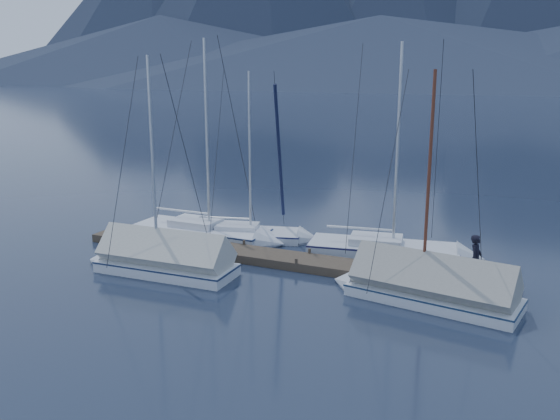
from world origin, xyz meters
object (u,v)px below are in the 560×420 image
object	(u,v)px
sailboat_open_right	(405,252)
person	(476,259)
sailboat_open_mid	(260,236)
sailboat_covered_far	(155,261)
sailboat_covered_near	(418,288)
sailboat_open_left	(219,235)

from	to	relation	value
sailboat_open_right	person	size ratio (longest dim) A/B	5.53
sailboat_open_mid	sailboat_covered_far	xyz separation A→B (m)	(-1.71, -5.71, 0.29)
sailboat_covered_near	person	xyz separation A→B (m)	(1.62, 1.55, 0.78)
person	sailboat_open_mid	bearing A→B (deg)	82.55
sailboat_open_right	sailboat_covered_far	xyz separation A→B (m)	(-8.36, -5.90, 0.27)
sailboat_open_left	sailboat_covered_far	distance (m)	5.04
sailboat_open_left	sailboat_covered_far	xyz separation A→B (m)	(0.06, -5.03, 0.26)
sailboat_open_mid	sailboat_open_right	xyz separation A→B (m)	(6.65, 0.19, 0.02)
sailboat_open_mid	person	world-z (taller)	sailboat_open_mid
sailboat_covered_far	sailboat_open_right	bearing A→B (deg)	35.22
sailboat_open_mid	sailboat_covered_far	bearing A→B (deg)	-106.65
sailboat_open_mid	person	size ratio (longest dim) A/B	4.82
sailboat_open_left	sailboat_open_mid	xyz separation A→B (m)	(1.76, 0.68, -0.03)
sailboat_open_right	sailboat_covered_near	bearing A→B (deg)	-72.28
sailboat_covered_near	person	world-z (taller)	sailboat_covered_near
sailboat_open_mid	sailboat_covered_near	xyz separation A→B (m)	(8.13, -4.41, 0.28)
sailboat_open_left	person	distance (m)	11.76
sailboat_open_mid	sailboat_covered_near	distance (m)	9.25
sailboat_open_left	person	bearing A→B (deg)	-10.76
sailboat_open_right	person	world-z (taller)	sailboat_open_right
sailboat_open_right	sailboat_open_left	bearing A→B (deg)	-174.10
sailboat_open_right	sailboat_covered_far	world-z (taller)	sailboat_open_right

